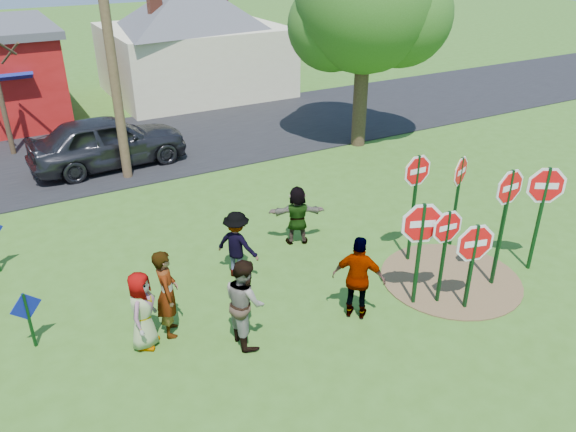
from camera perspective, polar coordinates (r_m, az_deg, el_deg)
name	(u,v)px	position (r m, az deg, el deg)	size (l,w,h in m)	color
ground	(257,313)	(12.03, -3.14, -9.86)	(120.00, 120.00, 0.00)	#38601B
road	(120,149)	(21.85, -16.73, 6.56)	(120.00, 7.50, 0.04)	black
dirt_patch	(450,278)	(13.61, 16.17, -6.12)	(3.20, 3.20, 0.03)	brown
cream_house	(192,32)	(28.72, -9.71, 17.97)	(9.40, 9.40, 6.50)	beige
stop_sign_a	(421,232)	(11.72, 13.38, -1.63)	(1.12, 0.46, 2.54)	#0E3515
stop_sign_b	(416,182)	(13.18, 12.89, 3.42)	(1.00, 0.07, 2.86)	#0E3515
stop_sign_c	(507,202)	(12.77, 21.36, 1.35)	(1.07, 0.07, 2.95)	#0E3515
stop_sign_d	(460,179)	(14.30, 17.03, 3.59)	(0.92, 0.39, 2.52)	#0E3515
stop_sign_e	(474,249)	(12.01, 18.38, -3.25)	(1.10, 0.31, 2.15)	#0E3515
stop_sign_f	(544,194)	(13.82, 24.61, 2.06)	(1.02, 0.63, 2.74)	#0E3515
stop_sign_g	(446,237)	(11.94, 15.76, -2.03)	(0.97, 0.10, 2.33)	#0E3515
blue_diamond_c	(28,314)	(11.79, -24.93, -9.00)	(0.58, 0.22, 1.24)	#0E3515
person_a	(142,310)	(11.08, -14.60, -9.27)	(0.79, 0.52, 1.62)	#404983
person_b	(167,293)	(11.22, -12.19, -7.67)	(0.68, 0.45, 1.87)	#24665C
person_c	(245,302)	(10.81, -4.42, -8.69)	(0.89, 0.69, 1.82)	brown
person_d	(237,245)	(12.87, -5.20, -2.92)	(1.05, 0.61, 1.63)	#313136
person_e	(359,278)	(11.51, 7.20, -6.31)	(1.09, 0.45, 1.86)	#492B57
person_f	(297,215)	(14.22, 0.95, 0.08)	(1.44, 0.46, 1.56)	#235339
suv	(108,141)	(19.96, -17.82, 7.26)	(2.07, 5.15, 1.75)	#29292D
utility_pole	(105,13)	(17.91, -18.08, 19.02)	(2.33, 0.75, 9.73)	#4C3823
leafy_tree	(368,9)	(20.59, 8.18, 20.08)	(5.29, 4.83, 7.52)	#382819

